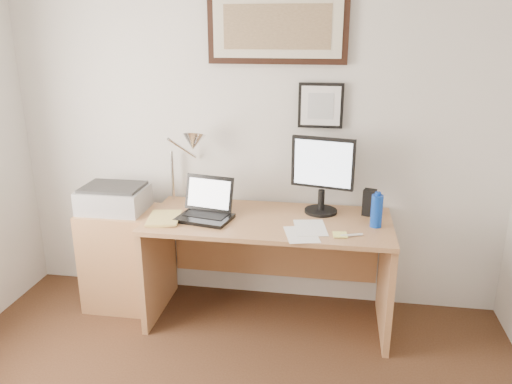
% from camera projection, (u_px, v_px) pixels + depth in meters
% --- Properties ---
extents(wall_back, '(3.50, 0.02, 2.50)m').
position_uv_depth(wall_back, '(255.00, 132.00, 3.48)').
color(wall_back, silver).
rests_on(wall_back, ground).
extents(side_cabinet, '(0.50, 0.40, 0.73)m').
position_uv_depth(side_cabinet, '(122.00, 258.00, 3.60)').
color(side_cabinet, '#A06D43').
rests_on(side_cabinet, floor).
extents(water_bottle, '(0.07, 0.07, 0.21)m').
position_uv_depth(water_bottle, '(377.00, 211.00, 3.12)').
color(water_bottle, '#0D3BAE').
rests_on(water_bottle, desk).
extents(bottle_cap, '(0.04, 0.04, 0.02)m').
position_uv_depth(bottle_cap, '(378.00, 194.00, 3.08)').
color(bottle_cap, '#0D3BAE').
rests_on(bottle_cap, water_bottle).
extents(speaker, '(0.10, 0.09, 0.18)m').
position_uv_depth(speaker, '(369.00, 202.00, 3.31)').
color(speaker, black).
rests_on(speaker, desk).
extents(paper_sheet_a, '(0.25, 0.30, 0.00)m').
position_uv_depth(paper_sheet_a, '(301.00, 234.00, 3.02)').
color(paper_sheet_a, white).
rests_on(paper_sheet_a, desk).
extents(paper_sheet_b, '(0.24, 0.30, 0.00)m').
position_uv_depth(paper_sheet_b, '(310.00, 228.00, 3.12)').
color(paper_sheet_b, white).
rests_on(paper_sheet_b, desk).
extents(sticky_pad, '(0.09, 0.09, 0.01)m').
position_uv_depth(sticky_pad, '(340.00, 235.00, 3.00)').
color(sticky_pad, '#FCFF78').
rests_on(sticky_pad, desk).
extents(marker_pen, '(0.14, 0.06, 0.02)m').
position_uv_depth(marker_pen, '(351.00, 235.00, 2.99)').
color(marker_pen, white).
rests_on(marker_pen, desk).
extents(book, '(0.25, 0.31, 0.02)m').
position_uv_depth(book, '(149.00, 218.00, 3.25)').
color(book, '#D0B762').
rests_on(book, desk).
extents(desk, '(1.60, 0.70, 0.75)m').
position_uv_depth(desk, '(270.00, 247.00, 3.42)').
color(desk, '#A06D43').
rests_on(desk, floor).
extents(laptop, '(0.38, 0.36, 0.26)m').
position_uv_depth(laptop, '(206.00, 209.00, 3.28)').
color(laptop, black).
rests_on(laptop, desk).
extents(lcd_monitor, '(0.42, 0.22, 0.52)m').
position_uv_depth(lcd_monitor, '(322.00, 172.00, 3.29)').
color(lcd_monitor, black).
rests_on(lcd_monitor, desk).
extents(printer, '(0.44, 0.34, 0.18)m').
position_uv_depth(printer, '(114.00, 198.00, 3.46)').
color(printer, '#A2A2A4').
rests_on(printer, side_cabinet).
extents(desk_lamp, '(0.29, 0.27, 0.53)m').
position_uv_depth(desk_lamp, '(191.00, 145.00, 3.39)').
color(desk_lamp, silver).
rests_on(desk_lamp, desk).
extents(picture_large, '(0.92, 0.04, 0.47)m').
position_uv_depth(picture_large, '(277.00, 27.00, 3.22)').
color(picture_large, black).
rests_on(picture_large, wall_back).
extents(picture_small, '(0.30, 0.03, 0.30)m').
position_uv_depth(picture_small, '(321.00, 106.00, 3.33)').
color(picture_small, black).
rests_on(picture_small, wall_back).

